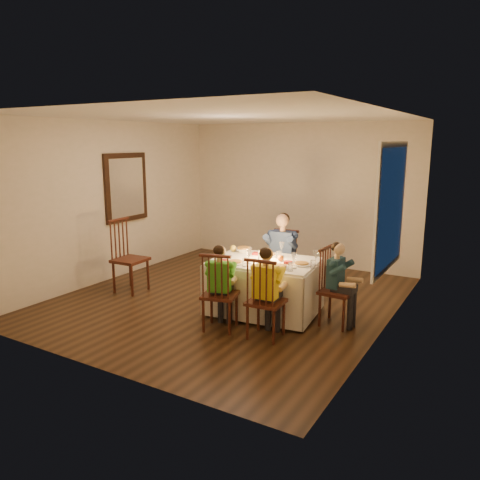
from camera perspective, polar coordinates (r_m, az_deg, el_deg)
The scene contains 26 objects.
ground at distance 6.93m, azimuth -1.44°, elevation -7.17°, with size 5.00×5.00×0.00m, color black.
wall_left at distance 8.03m, azimuth -15.30°, elevation 4.61°, with size 0.02×5.00×2.60m, color beige.
wall_right at distance 5.76m, azimuth 17.85°, elevation 1.68°, with size 0.02×5.00×2.60m, color beige.
wall_back at distance 8.82m, azimuth 7.18°, elevation 5.56°, with size 4.50×0.02×2.60m, color beige.
ceiling at distance 6.55m, azimuth -1.57°, elevation 14.85°, with size 5.00×5.00×0.00m, color white.
dining_table at distance 6.25m, azimuth 3.00°, elevation -4.35°, with size 1.50×1.16×0.70m.
chair_adult at distance 7.07m, azimuth 5.01°, elevation -6.80°, with size 0.41×0.39×0.99m, color #33170D, non-canonical shape.
chair_near_left at distance 5.89m, azimuth -2.41°, elevation -10.75°, with size 0.41×0.39×0.99m, color #33170D, non-canonical shape.
chair_near_right at distance 5.66m, azimuth 3.13°, elevation -11.73°, with size 0.41×0.39×0.99m, color #33170D, non-canonical shape.
chair_end at distance 6.13m, azimuth 11.59°, elevation -10.06°, with size 0.41×0.39×0.99m, color #33170D, non-canonical shape.
chair_extra at distance 7.46m, azimuth -13.05°, elevation -6.07°, with size 0.46×0.44×1.12m, color #33170D, non-canonical shape.
adult at distance 7.07m, azimuth 5.01°, elevation -6.80°, with size 0.46×0.42×1.25m, color navy, non-canonical shape.
child_green at distance 5.89m, azimuth -2.41°, elevation -10.75°, with size 0.35×0.32×1.06m, color green, non-canonical shape.
child_yellow at distance 5.66m, azimuth 3.13°, elevation -11.73°, with size 0.37×0.34×1.10m, color yellow, non-canonical shape.
child_teal at distance 6.13m, azimuth 11.59°, elevation -10.06°, with size 0.35×0.32×1.06m, color #1A3642, non-canonical shape.
setting_adult at distance 6.43m, azimuth 3.51°, elevation -1.86°, with size 0.26×0.26×0.02m, color white.
setting_green at distance 6.04m, azimuth -0.60°, elevation -2.77°, with size 0.26×0.26×0.02m, color white.
setting_yellow at distance 5.84m, azimuth 4.84°, elevation -3.31°, with size 0.26×0.26×0.02m, color white.
setting_teal at distance 6.00m, azimuth 7.51°, elevation -2.96°, with size 0.26×0.26×0.02m, color white.
candle_left at distance 6.20m, azimuth 2.45°, elevation -1.99°, with size 0.06×0.06×0.10m, color white.
candle_right at distance 6.16m, azimuth 3.52°, elevation -2.10°, with size 0.06×0.06×0.10m, color white.
squash at distance 6.67m, azimuth -0.84°, elevation -1.03°, with size 0.09×0.09×0.09m, color yellow.
orange_fruit at distance 6.16m, azimuth 4.98°, elevation -2.22°, with size 0.08×0.08×0.08m, color orange.
serving_bowl at distance 6.65m, azimuth 0.45°, elevation -1.22°, with size 0.23×0.23×0.06m, color white.
wall_mirror at distance 8.19m, azimuth -13.71°, elevation 6.24°, with size 0.06×0.95×1.15m.
window_blinds at distance 5.84m, azimuth 17.77°, elevation 3.80°, with size 0.07×1.34×1.54m.
Camera 1 is at (3.47, -5.55, 2.28)m, focal length 35.00 mm.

